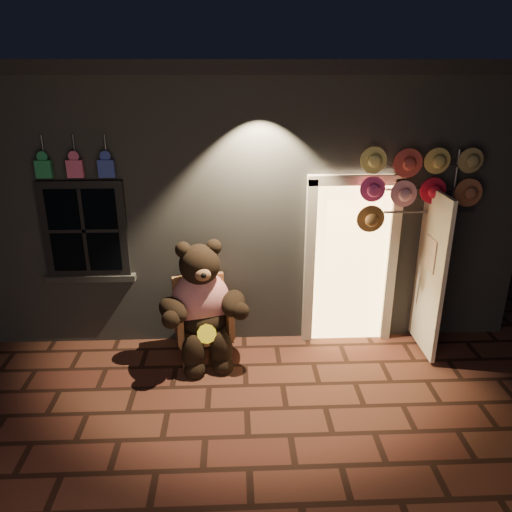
{
  "coord_description": "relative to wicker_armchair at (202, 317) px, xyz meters",
  "views": [
    {
      "loc": [
        -0.09,
        -4.34,
        3.38
      ],
      "look_at": [
        0.14,
        1.0,
        1.35
      ],
      "focal_mm": 35.0,
      "sensor_mm": 36.0,
      "label": 1
    }
  ],
  "objects": [
    {
      "name": "ground",
      "position": [
        0.52,
        -1.16,
        -0.49
      ],
      "size": [
        60.0,
        60.0,
        0.0
      ],
      "primitive_type": "plane",
      "color": "#572F21",
      "rests_on": "ground"
    },
    {
      "name": "shop_building",
      "position": [
        0.53,
        2.83,
        1.25
      ],
      "size": [
        7.3,
        5.95,
        3.51
      ],
      "color": "slate",
      "rests_on": "ground"
    },
    {
      "name": "wicker_armchair",
      "position": [
        0.0,
        0.0,
        0.0
      ],
      "size": [
        0.78,
        0.73,
        0.98
      ],
      "rotation": [
        0.0,
        0.0,
        0.22
      ],
      "color": "#9C673C",
      "rests_on": "ground"
    },
    {
      "name": "teddy_bear",
      "position": [
        0.02,
        -0.12,
        0.23
      ],
      "size": [
        1.11,
        0.97,
        1.56
      ],
      "rotation": [
        0.0,
        0.0,
        0.22
      ],
      "color": "red",
      "rests_on": "ground"
    },
    {
      "name": "hat_rack",
      "position": [
        2.55,
        0.12,
        1.61
      ],
      "size": [
        1.45,
        0.22,
        2.51
      ],
      "color": "#59595E",
      "rests_on": "ground"
    }
  ]
}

